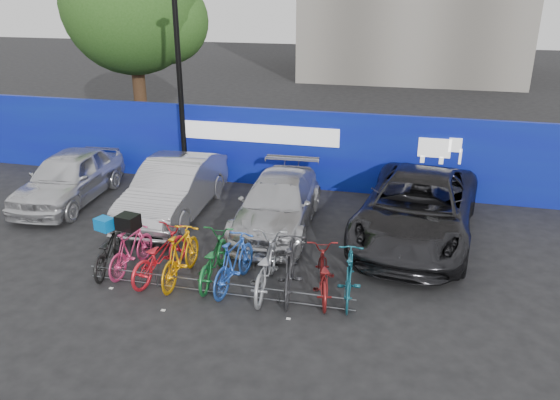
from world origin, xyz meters
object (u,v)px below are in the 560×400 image
(car_2, at_px, (278,203))
(bike_4, at_px, (213,259))
(bike_9, at_px, (349,276))
(bike_5, at_px, (234,262))
(bike_7, at_px, (290,268))
(bike_rack, at_px, (217,287))
(car_0, at_px, (69,177))
(bike_3, at_px, (181,256))
(bike_1, at_px, (131,250))
(tree, at_px, (138,7))
(bike_8, at_px, (323,274))
(bike_0, at_px, (108,249))
(lamppost, at_px, (180,79))
(car_1, at_px, (174,188))
(bike_6, at_px, (265,266))
(bike_2, at_px, (160,254))
(car_3, at_px, (417,208))

(car_2, distance_m, bike_4, 3.05)
(bike_9, bearing_deg, bike_5, -2.57)
(car_2, relative_size, bike_4, 2.39)
(bike_7, bearing_deg, bike_rack, 7.87)
(car_0, height_order, bike_5, car_0)
(bike_3, bearing_deg, bike_1, -5.87)
(tree, bearing_deg, bike_rack, -57.55)
(bike_5, relative_size, bike_8, 1.02)
(bike_rack, xyz_separation_m, bike_0, (-2.66, 0.46, 0.31))
(lamppost, relative_size, bike_8, 3.38)
(bike_8, bearing_deg, car_2, -72.90)
(bike_rack, relative_size, bike_3, 2.99)
(car_1, height_order, bike_1, car_1)
(lamppost, bearing_deg, car_0, -140.88)
(lamppost, bearing_deg, bike_0, -84.41)
(bike_6, bearing_deg, bike_4, -10.06)
(car_1, xyz_separation_m, bike_5, (2.77, -3.28, -0.20))
(bike_rack, relative_size, bike_9, 3.26)
(car_1, distance_m, bike_6, 4.72)
(car_2, height_order, bike_2, car_2)
(tree, bearing_deg, bike_6, -53.10)
(car_2, bearing_deg, lamppost, 142.74)
(bike_2, height_order, bike_8, bike_2)
(bike_5, bearing_deg, bike_1, 4.57)
(car_3, relative_size, bike_2, 2.91)
(bike_5, bearing_deg, bike_4, -8.89)
(lamppost, distance_m, car_0, 4.25)
(bike_4, bearing_deg, car_0, -34.49)
(car_0, xyz_separation_m, bike_3, (4.92, -3.46, -0.17))
(car_0, relative_size, bike_0, 2.40)
(bike_0, xyz_separation_m, bike_7, (4.08, -0.05, 0.11))
(bike_2, bearing_deg, bike_9, -169.46)
(bike_rack, height_order, bike_3, bike_3)
(tree, relative_size, bike_9, 4.54)
(car_1, xyz_separation_m, car_2, (2.90, -0.16, -0.10))
(bike_4, bearing_deg, car_3, -146.38)
(car_1, relative_size, bike_2, 2.36)
(lamppost, bearing_deg, bike_rack, -61.93)
(bike_0, relative_size, bike_7, 0.93)
(tree, height_order, car_0, tree)
(bike_0, xyz_separation_m, bike_4, (2.38, 0.10, 0.02))
(bike_3, height_order, bike_8, bike_3)
(bike_1, bearing_deg, lamppost, -73.51)
(bike_3, xyz_separation_m, bike_5, (1.17, 0.01, -0.01))
(bike_4, bearing_deg, bike_9, 174.71)
(bike_0, bearing_deg, bike_8, 168.68)
(lamppost, bearing_deg, bike_2, -72.29)
(car_2, height_order, bike_3, car_2)
(tree, bearing_deg, car_0, -82.20)
(car_1, height_order, car_2, car_1)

